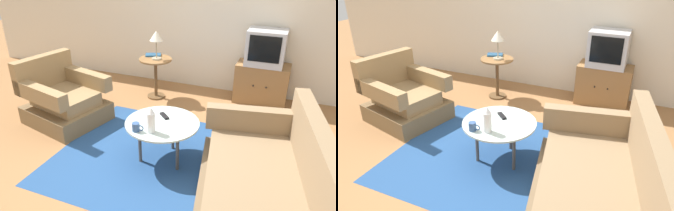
% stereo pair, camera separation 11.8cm
% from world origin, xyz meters
% --- Properties ---
extents(ground_plane, '(16.00, 16.00, 0.00)m').
position_xyz_m(ground_plane, '(0.00, 0.00, 0.00)').
color(ground_plane, olive).
extents(back_wall, '(9.00, 0.12, 2.70)m').
position_xyz_m(back_wall, '(0.00, 2.21, 1.35)').
color(back_wall, beige).
rests_on(back_wall, ground).
extents(area_rug, '(2.36, 1.98, 0.00)m').
position_xyz_m(area_rug, '(0.10, -0.07, 0.00)').
color(area_rug, navy).
rests_on(area_rug, ground).
extents(armchair, '(1.11, 1.05, 0.85)m').
position_xyz_m(armchair, '(-1.51, 0.28, 0.29)').
color(armchair, brown).
rests_on(armchair, ground).
extents(couch, '(1.32, 1.92, 0.90)m').
position_xyz_m(couch, '(1.23, -0.56, 0.29)').
color(couch, brown).
rests_on(couch, ground).
extents(coffee_table, '(0.80, 0.80, 0.47)m').
position_xyz_m(coffee_table, '(0.10, -0.07, 0.43)').
color(coffee_table, '#B2C6C1').
rests_on(coffee_table, ground).
extents(side_table, '(0.50, 0.50, 0.63)m').
position_xyz_m(side_table, '(-0.67, 1.46, 0.46)').
color(side_table, olive).
rests_on(side_table, ground).
extents(tv_stand, '(0.77, 0.44, 0.60)m').
position_xyz_m(tv_stand, '(0.88, 1.90, 0.30)').
color(tv_stand, olive).
rests_on(tv_stand, ground).
extents(television, '(0.54, 0.44, 0.51)m').
position_xyz_m(television, '(0.88, 1.90, 0.86)').
color(television, '#B7B7BC').
rests_on(television, tv_stand).
extents(table_lamp, '(0.20, 0.20, 0.43)m').
position_xyz_m(table_lamp, '(-0.64, 1.44, 0.96)').
color(table_lamp, '#9E937A').
rests_on(table_lamp, side_table).
extents(vase, '(0.08, 0.08, 0.27)m').
position_xyz_m(vase, '(0.07, -0.30, 0.60)').
color(vase, white).
rests_on(vase, coffee_table).
extents(mug, '(0.13, 0.08, 0.09)m').
position_xyz_m(mug, '(-0.07, -0.34, 0.52)').
color(mug, '#335184').
rests_on(mug, coffee_table).
extents(tv_remote_dark, '(0.15, 0.14, 0.02)m').
position_xyz_m(tv_remote_dark, '(0.07, 0.06, 0.48)').
color(tv_remote_dark, black).
rests_on(tv_remote_dark, coffee_table).
extents(book, '(0.28, 0.23, 0.02)m').
position_xyz_m(book, '(-0.76, 1.58, 0.65)').
color(book, navy).
rests_on(book, side_table).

